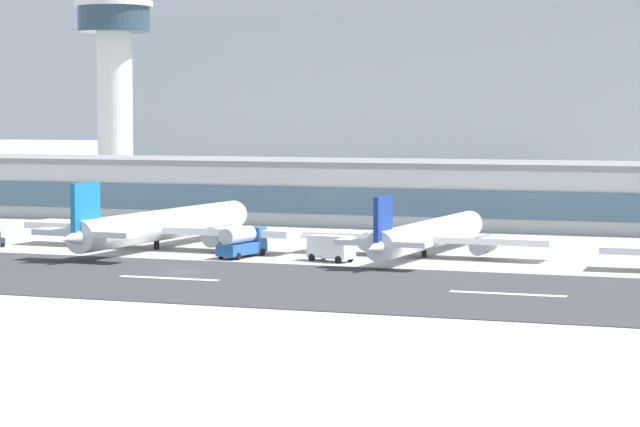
# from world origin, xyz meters

# --- Properties ---
(ground_plane) EXTENTS (1400.00, 1400.00, 0.00)m
(ground_plane) POSITION_xyz_m (0.00, 0.00, 0.00)
(ground_plane) COLOR #B2AFA8
(runway_strip) EXTENTS (800.00, 35.46, 0.08)m
(runway_strip) POSITION_xyz_m (0.00, -5.95, 0.04)
(runway_strip) COLOR #38383A
(runway_strip) RESTS_ON ground_plane
(runway_centreline_dash_4) EXTENTS (12.00, 1.20, 0.01)m
(runway_centreline_dash_4) POSITION_xyz_m (1.18, -5.95, 0.09)
(runway_centreline_dash_4) COLOR white
(runway_centreline_dash_4) RESTS_ON runway_strip
(runway_centreline_dash_5) EXTENTS (12.00, 1.20, 0.01)m
(runway_centreline_dash_5) POSITION_xyz_m (39.25, -5.95, 0.09)
(runway_centreline_dash_5) COLOR white
(runway_centreline_dash_5) RESTS_ON runway_strip
(terminal_building) EXTENTS (217.86, 23.45, 10.54)m
(terminal_building) POSITION_xyz_m (4.48, 75.51, 5.27)
(terminal_building) COLOR #B7BABC
(terminal_building) RESTS_ON ground_plane
(control_tower) EXTENTS (16.70, 16.70, 42.45)m
(control_tower) POSITION_xyz_m (-73.22, 118.54, 27.28)
(control_tower) COLOR silver
(control_tower) RESTS_ON ground_plane
(distant_hotel_block) EXTENTS (125.39, 34.06, 41.41)m
(distant_hotel_block) POSITION_xyz_m (-25.96, 169.84, 20.71)
(distant_hotel_block) COLOR #A8B2BC
(distant_hotel_block) RESTS_ON ground_plane
(airliner_blue_tail_gate_1) EXTENTS (40.86, 47.23, 9.86)m
(airliner_blue_tail_gate_1) POSITION_xyz_m (-14.96, 23.19, 3.14)
(airliner_blue_tail_gate_1) COLOR silver
(airliner_blue_tail_gate_1) RESTS_ON ground_plane
(airliner_navy_tail_gate_2) EXTENTS (33.50, 41.56, 8.67)m
(airliner_navy_tail_gate_2) POSITION_xyz_m (21.76, 25.70, 2.76)
(airliner_navy_tail_gate_2) COLOR white
(airliner_navy_tail_gate_2) RESTS_ON ground_plane
(service_box_truck_0) EXTENTS (6.45, 4.20, 3.25)m
(service_box_truck_0) POSITION_xyz_m (12.12, 16.97, 1.79)
(service_box_truck_0) COLOR white
(service_box_truck_0) RESTS_ON ground_plane
(service_fuel_truck_1) EXTENTS (3.82, 8.78, 3.95)m
(service_fuel_truck_1) POSITION_xyz_m (-0.17, 17.72, 2.03)
(service_fuel_truck_1) COLOR #23569E
(service_fuel_truck_1) RESTS_ON ground_plane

